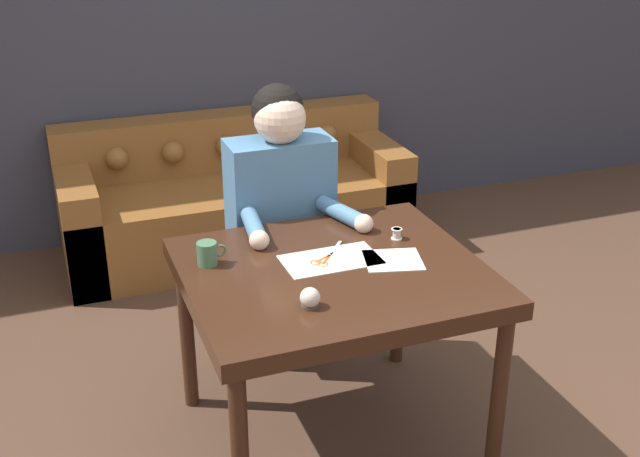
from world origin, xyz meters
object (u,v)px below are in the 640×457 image
(dining_table, at_px, (333,287))
(mug, at_px, (208,253))
(scissors, at_px, (326,258))
(thread_spool, at_px, (397,234))
(pin_cushion, at_px, (310,298))
(person, at_px, (281,224))
(couch, at_px, (234,202))

(dining_table, xyz_separation_m, mug, (-0.43, 0.19, 0.13))
(dining_table, bearing_deg, scissors, 88.14)
(thread_spool, bearing_deg, pin_cushion, -142.26)
(mug, bearing_deg, thread_spool, -3.08)
(mug, height_order, pin_cushion, mug)
(dining_table, xyz_separation_m, scissors, (0.00, 0.08, 0.08))
(dining_table, distance_m, pin_cushion, 0.33)
(person, relative_size, pin_cushion, 18.45)
(scissors, xyz_separation_m, pin_cushion, (-0.18, -0.33, 0.03))
(scissors, xyz_separation_m, thread_spool, (0.33, 0.07, 0.02))
(scissors, bearing_deg, thread_spool, 12.13)
(thread_spool, bearing_deg, mug, 176.92)
(thread_spool, bearing_deg, person, 124.04)
(couch, xyz_separation_m, mug, (-0.53, -1.73, 0.53))
(dining_table, relative_size, mug, 9.76)
(dining_table, xyz_separation_m, couch, (0.10, 1.92, -0.40))
(scissors, xyz_separation_m, mug, (-0.43, 0.11, 0.04))
(pin_cushion, bearing_deg, couch, 82.50)
(mug, bearing_deg, couch, 72.83)
(couch, distance_m, pin_cushion, 2.24)
(person, xyz_separation_m, thread_spool, (0.33, -0.49, 0.11))
(couch, bearing_deg, mug, -107.17)
(person, distance_m, thread_spool, 0.60)
(pin_cushion, bearing_deg, dining_table, 53.56)
(scissors, height_order, pin_cushion, pin_cushion)
(couch, xyz_separation_m, pin_cushion, (-0.29, -2.17, 0.51))
(dining_table, height_order, thread_spool, thread_spool)
(dining_table, distance_m, mug, 0.49)
(mug, height_order, thread_spool, mug)
(couch, relative_size, scissors, 9.48)
(couch, height_order, thread_spool, thread_spool)
(couch, xyz_separation_m, person, (-0.10, -1.28, 0.40))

